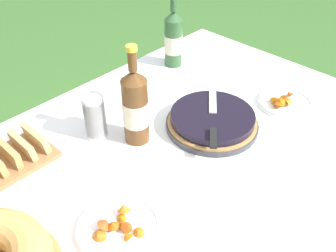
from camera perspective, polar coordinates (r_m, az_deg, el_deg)
The scene contains 10 objects.
garden_table at distance 1.25m, azimuth -0.23°, elevation -6.98°, with size 1.70×1.10×0.73m.
tablecloth at distance 1.22m, azimuth -0.24°, elevation -5.30°, with size 1.71×1.11×0.10m.
berry_tart at distance 1.32m, azimuth 6.74°, elevation 0.83°, with size 0.33×0.33×0.06m.
serving_knife at distance 1.28m, azimuth 6.86°, elevation 1.29°, with size 0.31×0.25×0.01m.
cup_stack at distance 1.26m, azimuth -11.08°, elevation 1.35°, with size 0.07×0.07×0.16m.
cider_bottle_green at distance 1.66m, azimuth 0.83°, elevation 13.14°, with size 0.08×0.08×0.33m.
cider_bottle_amber at distance 1.20m, azimuth -4.89°, elevation 2.96°, with size 0.09×0.09×0.35m.
snack_plate_near at distance 1.02m, azimuth -7.60°, elevation -15.09°, with size 0.22×0.22×0.05m.
snack_plate_right at distance 1.50m, azimuth 17.34°, elevation 3.49°, with size 0.21×0.21×0.06m.
bread_board at distance 1.27m, azimuth -22.97°, elevation -4.33°, with size 0.26×0.18×0.07m.
Camera 1 is at (-0.64, -0.61, 1.56)m, focal length 40.00 mm.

